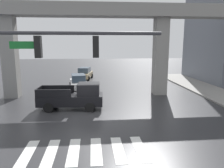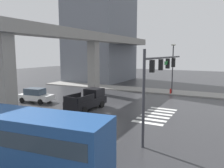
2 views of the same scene
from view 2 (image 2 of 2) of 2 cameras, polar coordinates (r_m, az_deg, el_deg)
The scene contains 12 objects.
ground_plane at distance 23.94m, azimuth -0.42°, elevation -6.48°, with size 120.00×120.00×0.00m, color #2D2D30.
crosswalk_stripes at distance 22.12m, azimuth 11.29°, elevation -7.83°, with size 6.05×2.80×0.01m.
elevated_overpass at distance 27.01m, azimuth -13.33°, elevation 11.31°, with size 54.45×2.29×8.91m.
office_building at distance 50.00m, azimuth -2.91°, elevation 17.30°, with size 13.79×11.33×28.21m, color slate.
sidewalk_east at distance 36.58m, azimuth 6.49°, elevation -1.38°, with size 4.00×36.00×0.15m, color gray.
pickup_truck at distance 23.93m, azimuth -6.16°, elevation -4.10°, with size 5.20×2.31×2.08m.
city_bus at distance 12.99m, azimuth -24.61°, elevation -11.82°, with size 3.73×11.01×2.99m.
sedan_tan at distance 34.56m, azimuth -26.87°, elevation -1.43°, with size 2.53×4.55×1.72m.
sedan_white at distance 28.68m, azimuth -19.01°, elevation -2.76°, with size 2.36×4.48×1.72m.
traffic_signal_mast at distance 17.18m, azimuth 12.24°, elevation 3.49°, with size 10.89×0.32×6.20m.
street_lamp_near_corner at distance 33.32m, azimuth 15.32°, elevation 5.24°, with size 0.44×0.70×7.24m.
fire_hydrant at distance 33.38m, azimuth 14.77°, elevation -1.86°, with size 0.24×0.24×0.85m.
Camera 2 is at (-20.51, -10.81, 5.95)m, focal length 35.67 mm.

